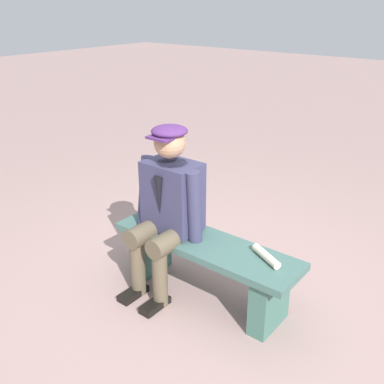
{
  "coord_description": "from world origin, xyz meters",
  "views": [
    {
      "loc": [
        -1.63,
        2.21,
        2.03
      ],
      "look_at": [
        0.12,
        0.0,
        0.81
      ],
      "focal_mm": 41.7,
      "sensor_mm": 36.0,
      "label": 1
    }
  ],
  "objects": [
    {
      "name": "rolled_magazine",
      "position": [
        -0.45,
        -0.06,
        0.48
      ],
      "size": [
        0.26,
        0.17,
        0.05
      ],
      "primitive_type": "cylinder",
      "rotation": [
        0.0,
        1.57,
        -0.47
      ],
      "color": "beige",
      "rests_on": "bench"
    },
    {
      "name": "ground_plane",
      "position": [
        0.0,
        0.0,
        0.0
      ],
      "size": [
        30.0,
        30.0,
        0.0
      ],
      "primitive_type": "plane",
      "color": "gray"
    },
    {
      "name": "seated_man",
      "position": [
        0.3,
        0.06,
        0.69
      ],
      "size": [
        0.56,
        0.59,
        1.25
      ],
      "color": "#373656",
      "rests_on": "ground"
    },
    {
      "name": "bench",
      "position": [
        0.0,
        0.0,
        0.3
      ],
      "size": [
        1.41,
        0.4,
        0.46
      ],
      "color": "#40635C",
      "rests_on": "ground"
    }
  ]
}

